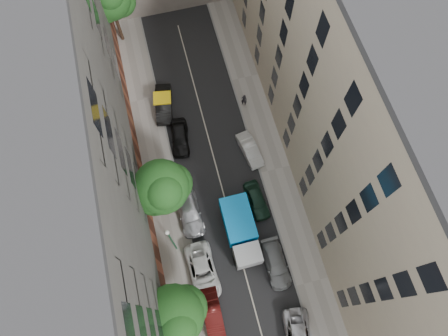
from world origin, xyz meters
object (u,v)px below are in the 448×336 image
object	(u,v)px
car_right_3	(250,150)
tree_mid	(163,188)
car_right_1	(276,264)
car_left_2	(203,271)
tree_near	(174,318)
pedestrian	(244,100)
car_left_5	(164,104)
tree_far	(110,0)
car_left_1	(213,314)
car_left_3	(189,211)
car_left_4	(180,138)
car_right_2	(257,200)
tarp_truck	(241,231)
lamp_post	(171,239)

from	to	relation	value
car_right_3	tree_mid	size ratio (longest dim) A/B	0.51
car_right_1	car_left_2	bearing A→B (deg)	170.41
tree_near	pedestrian	world-z (taller)	tree_near
car_left_5	car_right_3	distance (m)	10.14
tree_near	tree_far	bearing A→B (deg)	90.00
tree_far	tree_mid	bearing A→B (deg)	-86.74
car_left_1	car_right_3	xyz separation A→B (m)	(7.20, 13.81, -0.05)
car_left_1	car_left_3	xyz separation A→B (m)	(0.03, 9.20, 0.03)
car_right_3	pedestrian	bearing A→B (deg)	70.59
car_left_4	tree_near	xyz separation A→B (m)	(-3.50, -16.51, 4.34)
car_right_1	tree_near	xyz separation A→B (m)	(-9.10, -2.31, 4.40)
tree_near	car_right_1	bearing A→B (deg)	14.23
car_right_2	pedestrian	xyz separation A→B (m)	(1.70, 10.58, 0.30)
car_left_5	pedestrian	xyz separation A→B (m)	(8.10, -1.71, 0.22)
car_right_1	tree_far	world-z (taller)	tree_far
car_left_3	car_right_3	size ratio (longest dim) A/B	1.29
car_left_3	car_right_3	world-z (taller)	car_left_3
tree_mid	tree_far	world-z (taller)	tree_far
car_left_2	pedestrian	distance (m)	17.61
car_left_3	car_left_4	size ratio (longest dim) A/B	1.21
car_left_1	tree_far	bearing A→B (deg)	96.43
tarp_truck	car_right_2	xyz separation A→B (m)	(2.31, 2.58, -0.89)
tree_mid	car_left_2	bearing A→B (deg)	-77.01
car_right_2	tree_mid	distance (m)	9.34
car_left_5	car_right_1	size ratio (longest dim) A/B	1.00
car_left_5	car_left_1	bearing A→B (deg)	-80.39
tarp_truck	tree_mid	xyz separation A→B (m)	(-5.63, 4.22, 3.74)
car_left_4	car_right_3	distance (m)	7.07
car_right_2	car_left_2	bearing A→B (deg)	-146.22
tarp_truck	pedestrian	world-z (taller)	tarp_truck
car_left_5	tree_mid	bearing A→B (deg)	-88.63
car_right_1	pedestrian	size ratio (longest dim) A/B	2.76
pedestrian	car_right_3	bearing A→B (deg)	105.21
car_left_4	lamp_post	distance (m)	11.45
car_left_2	car_right_3	distance (m)	12.49
car_left_3	car_left_4	world-z (taller)	car_left_3
car_left_4	car_left_2	bearing A→B (deg)	-85.66
car_left_5	lamp_post	distance (m)	15.23
car_right_1	car_left_3	bearing A→B (deg)	133.26
car_left_2	car_left_4	distance (m)	13.22
car_left_2	tree_near	bearing A→B (deg)	-130.96
car_left_4	car_left_1	bearing A→B (deg)	-84.92
car_right_3	tree_near	world-z (taller)	tree_near
car_left_5	car_left_2	bearing A→B (deg)	-80.39
car_left_2	pedestrian	xyz separation A→B (m)	(8.10, 15.63, 0.26)
car_left_3	tarp_truck	bearing A→B (deg)	-40.25
car_right_2	pedestrian	world-z (taller)	pedestrian
car_left_4	tree_far	size ratio (longest dim) A/B	0.50
car_right_3	tarp_truck	bearing A→B (deg)	-121.92
tree_far	lamp_post	world-z (taller)	tree_far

